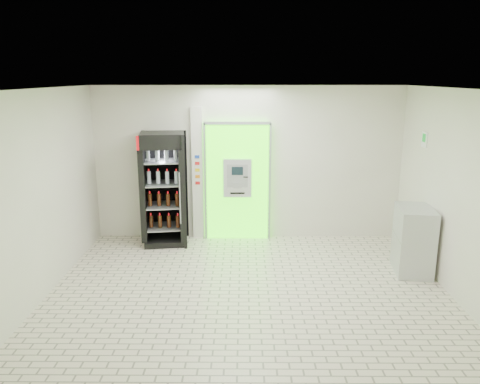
{
  "coord_description": "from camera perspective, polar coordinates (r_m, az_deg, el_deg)",
  "views": [
    {
      "loc": [
        -0.08,
        -6.52,
        3.17
      ],
      "look_at": [
        -0.14,
        1.2,
        1.25
      ],
      "focal_mm": 35.0,
      "sensor_mm": 36.0,
      "label": 1
    }
  ],
  "objects": [
    {
      "name": "exit_sign",
      "position": [
        8.56,
        21.57,
        5.98
      ],
      "size": [
        0.02,
        0.22,
        0.26
      ],
      "color": "white",
      "rests_on": "room_shell"
    },
    {
      "name": "room_shell",
      "position": [
        6.66,
        1.13,
        2.47
      ],
      "size": [
        6.0,
        6.0,
        6.0
      ],
      "color": "silver",
      "rests_on": "ground"
    },
    {
      "name": "atm_assembly",
      "position": [
        9.16,
        -0.31,
        1.38
      ],
      "size": [
        1.3,
        0.24,
        2.33
      ],
      "color": "#3BFF0C",
      "rests_on": "ground"
    },
    {
      "name": "beverage_cooler",
      "position": [
        9.05,
        -9.2,
        0.13
      ],
      "size": [
        0.91,
        0.85,
        2.15
      ],
      "rotation": [
        0.0,
        0.0,
        0.15
      ],
      "color": "black",
      "rests_on": "ground"
    },
    {
      "name": "ground",
      "position": [
        7.25,
        1.06,
        -11.94
      ],
      "size": [
        6.0,
        6.0,
        0.0
      ],
      "primitive_type": "plane",
      "color": "beige",
      "rests_on": "ground"
    },
    {
      "name": "pillar",
      "position": [
        9.21,
        -5.17,
        2.21
      ],
      "size": [
        0.22,
        0.11,
        2.6
      ],
      "color": "silver",
      "rests_on": "ground"
    },
    {
      "name": "steel_cabinet",
      "position": [
        8.23,
        20.39,
        -5.52
      ],
      "size": [
        0.66,
        0.89,
        1.1
      ],
      "rotation": [
        0.0,
        0.0,
        -0.13
      ],
      "color": "#B7BAC0",
      "rests_on": "ground"
    }
  ]
}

